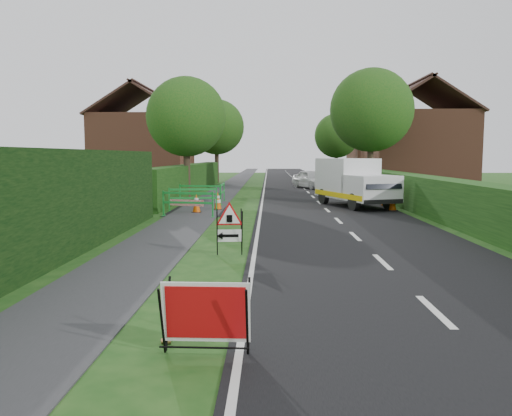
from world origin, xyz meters
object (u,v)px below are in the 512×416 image
object	(u,v)px
red_rect_sign	(206,314)
works_van	(353,181)
hatchback_car	(312,179)
triangle_sign	(228,225)

from	to	relation	value
red_rect_sign	works_van	bearing A→B (deg)	76.35
red_rect_sign	hatchback_car	distance (m)	30.33
triangle_sign	red_rect_sign	bearing A→B (deg)	-93.76
works_van	hatchback_car	distance (m)	12.70
red_rect_sign	hatchback_car	xyz separation A→B (m)	(3.82, 30.08, 0.17)
hatchback_car	triangle_sign	bearing A→B (deg)	-122.68
works_van	red_rect_sign	bearing A→B (deg)	-123.66
hatchback_car	works_van	bearing A→B (deg)	-109.57
red_rect_sign	triangle_sign	world-z (taller)	triangle_sign
works_van	triangle_sign	bearing A→B (deg)	-131.55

